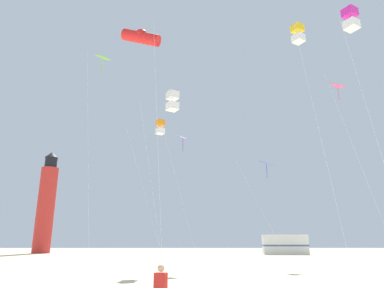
{
  "coord_description": "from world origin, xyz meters",
  "views": [
    {
      "loc": [
        -0.93,
        -6.25,
        1.78
      ],
      "look_at": [
        -0.68,
        8.79,
        6.08
      ],
      "focal_mm": 32.04,
      "sensor_mm": 36.0,
      "label": 1
    }
  ],
  "objects_px": {
    "kite_diamond_violet": "(183,142)",
    "kite_box_white": "(172,101)",
    "lighthouse_distant": "(46,204)",
    "rv_van_white": "(285,245)",
    "kite_box_gold": "(298,34)",
    "kite_diamond_lime": "(101,67)",
    "kite_flyer_standing": "(162,285)",
    "kite_diamond_rainbow": "(340,93)",
    "kite_diamond_blue": "(266,167)",
    "kite_box_magenta": "(351,19)",
    "kite_tube_scarlet": "(141,37)",
    "kite_box_orange": "(160,127)"
  },
  "relations": [
    {
      "from": "lighthouse_distant",
      "to": "kite_diamond_lime",
      "type": "bearing_deg",
      "value": -64.67
    },
    {
      "from": "rv_van_white",
      "to": "kite_box_magenta",
      "type": "bearing_deg",
      "value": -94.61
    },
    {
      "from": "kite_diamond_blue",
      "to": "kite_diamond_violet",
      "type": "bearing_deg",
      "value": -179.49
    },
    {
      "from": "kite_flyer_standing",
      "to": "kite_box_magenta",
      "type": "bearing_deg",
      "value": -137.15
    },
    {
      "from": "kite_box_magenta",
      "to": "kite_box_white",
      "type": "distance_m",
      "value": 10.23
    },
    {
      "from": "kite_diamond_blue",
      "to": "kite_box_magenta",
      "type": "bearing_deg",
      "value": -82.18
    },
    {
      "from": "kite_box_gold",
      "to": "kite_box_magenta",
      "type": "bearing_deg",
      "value": -66.56
    },
    {
      "from": "kite_box_magenta",
      "to": "kite_box_white",
      "type": "xyz_separation_m",
      "value": [
        -8.99,
        4.03,
        -2.74
      ]
    },
    {
      "from": "kite_flyer_standing",
      "to": "lighthouse_distant",
      "type": "relative_size",
      "value": 0.07
    },
    {
      "from": "kite_diamond_violet",
      "to": "kite_box_white",
      "type": "xyz_separation_m",
      "value": [
        -0.53,
        -8.37,
        0.06
      ]
    },
    {
      "from": "kite_tube_scarlet",
      "to": "kite_diamond_blue",
      "type": "relative_size",
      "value": 1.77
    },
    {
      "from": "kite_box_white",
      "to": "kite_diamond_lime",
      "type": "bearing_deg",
      "value": 156.26
    },
    {
      "from": "kite_box_gold",
      "to": "lighthouse_distant",
      "type": "height_order",
      "value": "lighthouse_distant"
    },
    {
      "from": "kite_diamond_violet",
      "to": "rv_van_white",
      "type": "relative_size",
      "value": 1.55
    },
    {
      "from": "kite_box_white",
      "to": "kite_diamond_blue",
      "type": "bearing_deg",
      "value": 49.17
    },
    {
      "from": "kite_box_gold",
      "to": "rv_van_white",
      "type": "distance_m",
      "value": 37.23
    },
    {
      "from": "kite_diamond_blue",
      "to": "lighthouse_distant",
      "type": "xyz_separation_m",
      "value": [
        -29.86,
        31.05,
        0.22
      ]
    },
    {
      "from": "kite_box_gold",
      "to": "lighthouse_distant",
      "type": "relative_size",
      "value": 0.86
    },
    {
      "from": "kite_box_gold",
      "to": "kite_tube_scarlet",
      "type": "bearing_deg",
      "value": 178.24
    },
    {
      "from": "kite_diamond_rainbow",
      "to": "kite_diamond_lime",
      "type": "height_order",
      "value": "kite_diamond_lime"
    },
    {
      "from": "kite_flyer_standing",
      "to": "kite_box_orange",
      "type": "xyz_separation_m",
      "value": [
        -1.45,
        15.72,
        10.02
      ]
    },
    {
      "from": "kite_diamond_rainbow",
      "to": "kite_diamond_lime",
      "type": "distance_m",
      "value": 17.29
    },
    {
      "from": "kite_diamond_lime",
      "to": "kite_flyer_standing",
      "type": "bearing_deg",
      "value": -63.91
    },
    {
      "from": "kite_box_gold",
      "to": "lighthouse_distant",
      "type": "distance_m",
      "value": 50.55
    },
    {
      "from": "kite_box_magenta",
      "to": "kite_tube_scarlet",
      "type": "height_order",
      "value": "kite_tube_scarlet"
    },
    {
      "from": "kite_box_magenta",
      "to": "kite_box_white",
      "type": "relative_size",
      "value": 1.27
    },
    {
      "from": "kite_diamond_violet",
      "to": "kite_diamond_blue",
      "type": "bearing_deg",
      "value": 0.51
    },
    {
      "from": "kite_flyer_standing",
      "to": "kite_tube_scarlet",
      "type": "xyz_separation_m",
      "value": [
        -2.11,
        7.82,
        13.11
      ]
    },
    {
      "from": "kite_box_magenta",
      "to": "kite_box_gold",
      "type": "height_order",
      "value": "kite_box_gold"
    },
    {
      "from": "kite_tube_scarlet",
      "to": "kite_diamond_violet",
      "type": "xyz_separation_m",
      "value": [
        2.47,
        8.74,
        -4.09
      ]
    },
    {
      "from": "kite_diamond_violet",
      "to": "kite_diamond_lime",
      "type": "xyz_separation_m",
      "value": [
        -5.44,
        -6.21,
        3.44
      ]
    },
    {
      "from": "kite_flyer_standing",
      "to": "kite_diamond_rainbow",
      "type": "height_order",
      "value": "kite_diamond_rainbow"
    },
    {
      "from": "kite_diamond_lime",
      "to": "rv_van_white",
      "type": "bearing_deg",
      "value": 57.15
    },
    {
      "from": "kite_diamond_rainbow",
      "to": "kite_diamond_blue",
      "type": "xyz_separation_m",
      "value": [
        -4.91,
        3.8,
        -4.77
      ]
    },
    {
      "from": "rv_van_white",
      "to": "kite_diamond_rainbow",
      "type": "bearing_deg",
      "value": -91.25
    },
    {
      "from": "kite_flyer_standing",
      "to": "kite_box_white",
      "type": "bearing_deg",
      "value": -71.28
    },
    {
      "from": "lighthouse_distant",
      "to": "rv_van_white",
      "type": "height_order",
      "value": "lighthouse_distant"
    },
    {
      "from": "kite_flyer_standing",
      "to": "kite_box_white",
      "type": "height_order",
      "value": "kite_box_white"
    },
    {
      "from": "kite_box_gold",
      "to": "kite_diamond_blue",
      "type": "distance_m",
      "value": 11.02
    },
    {
      "from": "kite_diamond_violet",
      "to": "kite_diamond_rainbow",
      "type": "relative_size",
      "value": 0.77
    },
    {
      "from": "kite_box_gold",
      "to": "rv_van_white",
      "type": "height_order",
      "value": "kite_box_gold"
    },
    {
      "from": "kite_flyer_standing",
      "to": "rv_van_white",
      "type": "height_order",
      "value": "rv_van_white"
    },
    {
      "from": "kite_box_gold",
      "to": "rv_van_white",
      "type": "xyz_separation_m",
      "value": [
        7.81,
        34.21,
        -12.44
      ]
    },
    {
      "from": "kite_diamond_lime",
      "to": "rv_van_white",
      "type": "height_order",
      "value": "kite_diamond_lime"
    },
    {
      "from": "kite_box_orange",
      "to": "kite_box_gold",
      "type": "bearing_deg",
      "value": -42.87
    },
    {
      "from": "kite_flyer_standing",
      "to": "kite_diamond_violet",
      "type": "xyz_separation_m",
      "value": [
        0.37,
        16.56,
        9.02
      ]
    },
    {
      "from": "lighthouse_distant",
      "to": "kite_box_white",
      "type": "bearing_deg",
      "value": -60.24
    },
    {
      "from": "kite_flyer_standing",
      "to": "lighthouse_distant",
      "type": "distance_m",
      "value": 53.31
    },
    {
      "from": "kite_diamond_blue",
      "to": "kite_box_white",
      "type": "bearing_deg",
      "value": -130.83
    },
    {
      "from": "kite_tube_scarlet",
      "to": "kite_box_white",
      "type": "xyz_separation_m",
      "value": [
        1.95,
        0.37,
        -4.03
      ]
    }
  ]
}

